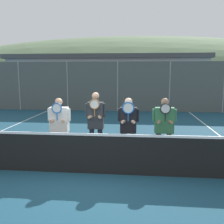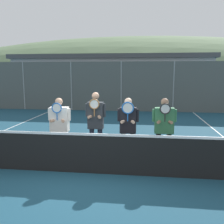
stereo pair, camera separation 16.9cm
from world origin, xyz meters
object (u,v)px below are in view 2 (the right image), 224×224
at_px(player_leftmost, 60,124).
at_px(player_center_right, 128,126).
at_px(player_rightmost, 164,126).
at_px(car_far_left, 45,92).
at_px(car_left_of_center, 107,93).
at_px(car_center, 179,94).
at_px(player_center_left, 96,122).

relative_size(player_leftmost, player_center_right, 0.99).
bearing_deg(player_rightmost, car_far_left, 124.29).
relative_size(car_left_of_center, car_center, 0.85).
bearing_deg(car_center, player_center_left, -108.08).
bearing_deg(car_left_of_center, player_leftmost, -88.11).
distance_m(player_center_right, car_center, 11.99).
height_order(player_leftmost, car_left_of_center, car_left_of_center).
height_order(player_center_right, car_center, player_center_right).
distance_m(player_rightmost, car_left_of_center, 12.05).
relative_size(player_leftmost, player_rightmost, 0.99).
xyz_separation_m(player_center_right, car_left_of_center, (-2.22, 11.72, -0.12)).
bearing_deg(player_center_right, car_center, 76.09).
relative_size(player_leftmost, car_left_of_center, 0.43).
bearing_deg(player_center_right, player_leftmost, -179.52).
xyz_separation_m(player_leftmost, car_center, (4.71, 11.65, -0.16)).
bearing_deg(player_center_left, car_left_of_center, 96.61).
relative_size(player_center_left, player_center_right, 1.07).
relative_size(player_leftmost, car_center, 0.36).
distance_m(car_far_left, car_left_of_center, 4.76).
xyz_separation_m(player_center_left, player_center_right, (0.88, -0.13, -0.06)).
height_order(player_center_right, player_rightmost, player_center_right).
distance_m(player_center_right, car_far_left, 13.60).
distance_m(player_center_left, car_far_left, 13.07).
bearing_deg(car_far_left, player_leftmost, -66.25).
relative_size(player_leftmost, player_center_left, 0.92).
bearing_deg(player_center_right, player_rightmost, 5.45).
height_order(player_center_left, car_center, player_center_left).
bearing_deg(car_far_left, player_center_left, -62.16).
bearing_deg(car_left_of_center, car_center, -0.96).
relative_size(player_center_right, player_rightmost, 1.00).
height_order(car_far_left, car_center, car_far_left).
relative_size(player_center_left, car_center, 0.39).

